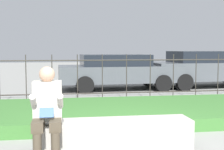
{
  "coord_description": "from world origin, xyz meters",
  "views": [
    {
      "loc": [
        -1.02,
        -4.41,
        1.47
      ],
      "look_at": [
        0.02,
        2.35,
        0.89
      ],
      "focal_mm": 50.0,
      "sensor_mm": 36.0,
      "label": 1
    }
  ],
  "objects_px": {
    "person_seated_reader": "(47,110)",
    "car_parked_center": "(118,71)",
    "stone_bench": "(114,136)",
    "car_parked_right": "(208,68)"
  },
  "relations": [
    {
      "from": "person_seated_reader",
      "to": "car_parked_right",
      "type": "distance_m",
      "value": 9.14
    },
    {
      "from": "car_parked_right",
      "to": "stone_bench",
      "type": "bearing_deg",
      "value": -128.43
    },
    {
      "from": "car_parked_center",
      "to": "person_seated_reader",
      "type": "bearing_deg",
      "value": -109.5
    },
    {
      "from": "person_seated_reader",
      "to": "car_parked_center",
      "type": "bearing_deg",
      "value": 72.7
    },
    {
      "from": "car_parked_right",
      "to": "car_parked_center",
      "type": "height_order",
      "value": "car_parked_right"
    },
    {
      "from": "person_seated_reader",
      "to": "stone_bench",
      "type": "bearing_deg",
      "value": 16.27
    },
    {
      "from": "person_seated_reader",
      "to": "car_parked_right",
      "type": "xyz_separation_m",
      "value": [
        5.7,
        7.15,
        0.07
      ]
    },
    {
      "from": "stone_bench",
      "to": "car_parked_right",
      "type": "relative_size",
      "value": 0.48
    },
    {
      "from": "person_seated_reader",
      "to": "car_parked_right",
      "type": "relative_size",
      "value": 0.26
    },
    {
      "from": "stone_bench",
      "to": "person_seated_reader",
      "type": "bearing_deg",
      "value": -163.73
    }
  ]
}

